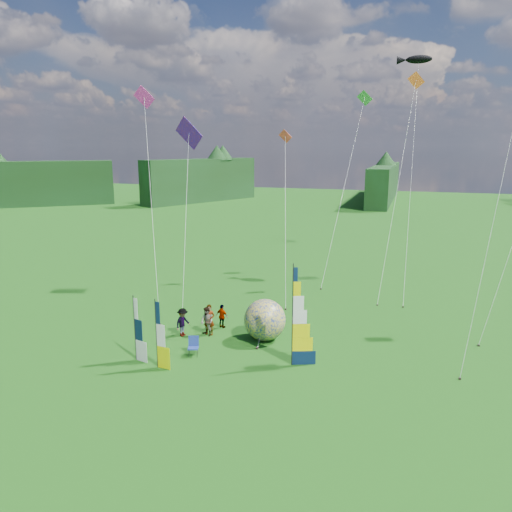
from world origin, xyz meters
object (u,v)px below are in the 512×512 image
(side_banner_left, at_px, (156,335))
(spectator_c, at_px, (183,322))
(side_banner_far, at_px, (135,329))
(spectator_a, at_px, (209,320))
(spectator_b, at_px, (207,322))
(bol_inflatable, at_px, (265,320))
(kite_whale, at_px, (412,162))
(spectator_d, at_px, (222,316))
(feather_banner_main, at_px, (292,317))
(camp_chair, at_px, (193,347))

(side_banner_left, height_order, spectator_c, side_banner_left)
(side_banner_far, height_order, spectator_a, side_banner_far)
(spectator_a, distance_m, spectator_c, 1.59)
(spectator_a, distance_m, spectator_b, 0.19)
(bol_inflatable, bearing_deg, kite_whale, 63.43)
(side_banner_left, bearing_deg, bol_inflatable, 59.75)
(side_banner_left, distance_m, bol_inflatable, 6.77)
(spectator_d, bearing_deg, kite_whale, -110.87)
(spectator_a, height_order, spectator_c, spectator_a)
(spectator_d, bearing_deg, side_banner_far, 82.76)
(side_banner_far, relative_size, spectator_d, 2.30)
(feather_banner_main, bearing_deg, camp_chair, 165.25)
(feather_banner_main, height_order, bol_inflatable, feather_banner_main)
(side_banner_left, height_order, side_banner_far, side_banner_left)
(spectator_a, bearing_deg, side_banner_far, -118.13)
(spectator_d, bearing_deg, spectator_b, 92.01)
(spectator_c, distance_m, kite_whale, 22.02)
(camp_chair, bearing_deg, feather_banner_main, -13.37)
(feather_banner_main, relative_size, side_banner_far, 1.51)
(bol_inflatable, relative_size, spectator_a, 1.31)
(spectator_b, height_order, spectator_c, spectator_b)
(feather_banner_main, bearing_deg, kite_whale, 53.59)
(side_banner_far, bearing_deg, kite_whale, 72.08)
(spectator_d, bearing_deg, feather_banner_main, 160.85)
(side_banner_left, bearing_deg, camp_chair, 66.78)
(spectator_d, height_order, camp_chair, spectator_d)
(spectator_b, bearing_deg, kite_whale, 83.70)
(spectator_b, bearing_deg, side_banner_far, -87.34)
(spectator_c, xyz_separation_m, spectator_d, (1.73, 2.01, -0.11))
(spectator_c, distance_m, spectator_d, 2.65)
(spectator_a, xyz_separation_m, spectator_d, (0.30, 1.31, -0.19))
(side_banner_far, height_order, spectator_c, side_banner_far)
(bol_inflatable, bearing_deg, spectator_b, -172.99)
(camp_chair, distance_m, kite_whale, 23.10)
(kite_whale, bearing_deg, camp_chair, -115.59)
(spectator_a, relative_size, camp_chair, 1.78)
(kite_whale, bearing_deg, bol_inflatable, -112.39)
(bol_inflatable, height_order, spectator_d, bol_inflatable)
(spectator_b, distance_m, spectator_c, 1.45)
(kite_whale, bearing_deg, spectator_d, -123.17)
(camp_chair, height_order, kite_whale, kite_whale)
(side_banner_far, bearing_deg, spectator_c, 93.30)
(bol_inflatable, xyz_separation_m, spectator_a, (-3.42, -0.27, -0.29))
(side_banner_left, xyz_separation_m, kite_whale, (11.62, 20.21, 8.14))
(bol_inflatable, relative_size, kite_whale, 0.12)
(kite_whale, bearing_deg, spectator_b, -121.37)
(bol_inflatable, distance_m, camp_chair, 4.61)
(bol_inflatable, bearing_deg, feather_banner_main, -50.66)
(camp_chair, relative_size, kite_whale, 0.05)
(spectator_a, relative_size, spectator_c, 1.09)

